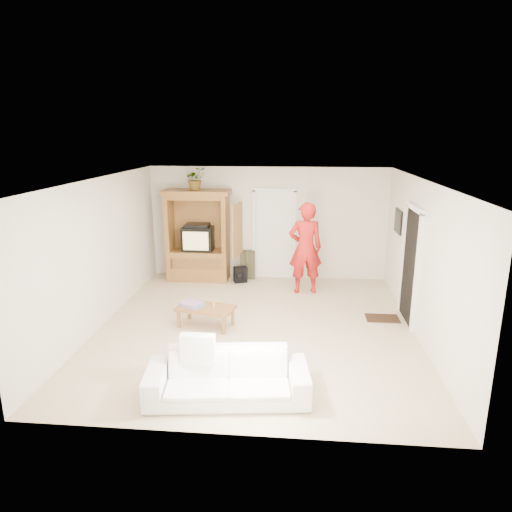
{
  "coord_description": "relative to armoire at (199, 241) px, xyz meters",
  "views": [
    {
      "loc": [
        0.68,
        -7.46,
        3.33
      ],
      "look_at": [
        -0.06,
        0.6,
        1.15
      ],
      "focal_mm": 32.0,
      "sensor_mm": 36.0,
      "label": 1
    }
  ],
  "objects": [
    {
      "name": "door_back",
      "position": [
        1.73,
        0.31,
        0.11
      ],
      "size": [
        0.85,
        0.05,
        2.04
      ],
      "primitive_type": "cube",
      "color": "white",
      "rests_on": "floor"
    },
    {
      "name": "towel",
      "position": [
        0.43,
        -2.69,
        -0.5
      ],
      "size": [
        0.47,
        0.42,
        0.08
      ],
      "primitive_type": "cube",
      "rotation": [
        0.0,
        0.0,
        -0.47
      ],
      "color": "#F85268",
      "rests_on": "coffee_table"
    },
    {
      "name": "wall_right",
      "position": [
        4.33,
        -2.66,
        0.39
      ],
      "size": [
        0.0,
        6.0,
        6.0
      ],
      "primitive_type": "plane",
      "rotation": [
        1.57,
        0.0,
        -1.57
      ],
      "color": "silver",
      "rests_on": "floor"
    },
    {
      "name": "coffee_table",
      "position": [
        0.68,
        -2.69,
        -0.59
      ],
      "size": [
        1.09,
        0.76,
        0.37
      ],
      "rotation": [
        0.0,
        0.0,
        -0.23
      ],
      "color": "#8F5F31",
      "rests_on": "floor"
    },
    {
      "name": "sofa",
      "position": [
        1.41,
        -4.92,
        -0.6
      ],
      "size": [
        2.16,
        1.05,
        0.61
      ],
      "primitive_type": "imported",
      "rotation": [
        0.0,
        0.0,
        0.12
      ],
      "color": "white",
      "rests_on": "floor"
    },
    {
      "name": "man",
      "position": [
        2.44,
        -0.7,
        0.07
      ],
      "size": [
        0.78,
        0.58,
        1.96
      ],
      "primitive_type": "imported",
      "rotation": [
        0.0,
        0.0,
        3.31
      ],
      "color": "red",
      "rests_on": "floor"
    },
    {
      "name": "wall_left",
      "position": [
        -1.17,
        -2.66,
        0.39
      ],
      "size": [
        0.0,
        6.0,
        6.0
      ],
      "primitive_type": "plane",
      "rotation": [
        1.57,
        0.0,
        1.57
      ],
      "color": "silver",
      "rests_on": "floor"
    },
    {
      "name": "floor",
      "position": [
        1.58,
        -2.66,
        -0.91
      ],
      "size": [
        6.0,
        6.0,
        0.0
      ],
      "primitive_type": "plane",
      "color": "tan",
      "rests_on": "ground"
    },
    {
      "name": "wall_front",
      "position": [
        1.58,
        -5.66,
        0.39
      ],
      "size": [
        5.5,
        0.0,
        5.5
      ],
      "primitive_type": "plane",
      "rotation": [
        -1.57,
        0.0,
        0.0
      ],
      "color": "silver",
      "rests_on": "floor"
    },
    {
      "name": "ceiling",
      "position": [
        1.58,
        -2.66,
        1.69
      ],
      "size": [
        6.0,
        6.0,
        0.0
      ],
      "primitive_type": "plane",
      "rotation": [
        3.14,
        0.0,
        0.0
      ],
      "color": "white",
      "rests_on": "floor"
    },
    {
      "name": "backpack_black",
      "position": [
        0.99,
        -0.19,
        -0.73
      ],
      "size": [
        0.34,
        0.27,
        0.36
      ],
      "primitive_type": null,
      "rotation": [
        0.0,
        0.0,
        0.4
      ],
      "color": "black",
      "rests_on": "floor"
    },
    {
      "name": "wall_back",
      "position": [
        1.58,
        0.34,
        0.39
      ],
      "size": [
        5.5,
        0.0,
        5.5
      ],
      "primitive_type": "plane",
      "rotation": [
        1.57,
        0.0,
        0.0
      ],
      "color": "silver",
      "rests_on": "floor"
    },
    {
      "name": "doorway_right",
      "position": [
        4.3,
        -2.06,
        0.11
      ],
      "size": [
        0.05,
        0.9,
        2.04
      ],
      "primitive_type": "cube",
      "color": "black",
      "rests_on": "floor"
    },
    {
      "name": "armoire",
      "position": [
        0.0,
        0.0,
        0.0
      ],
      "size": [
        1.82,
        1.14,
        2.1
      ],
      "color": "brown",
      "rests_on": "floor"
    },
    {
      "name": "candle",
      "position": [
        0.81,
        -2.65,
        -0.49
      ],
      "size": [
        0.08,
        0.08,
        0.1
      ],
      "primitive_type": "cylinder",
      "color": "tan",
      "rests_on": "coffee_table"
    },
    {
      "name": "framed_picture",
      "position": [
        4.31,
        -0.76,
        0.69
      ],
      "size": [
        0.03,
        0.6,
        0.48
      ],
      "primitive_type": "cube",
      "color": "black",
      "rests_on": "wall_right"
    },
    {
      "name": "plant",
      "position": [
        -0.02,
        -0.03,
        1.44
      ],
      "size": [
        0.59,
        0.57,
        0.5
      ],
      "primitive_type": "imported",
      "rotation": [
        0.0,
        0.0,
        0.53
      ],
      "color": "#4C7238",
      "rests_on": "armoire"
    },
    {
      "name": "backpack_olive",
      "position": [
        1.11,
        0.19,
        -0.58
      ],
      "size": [
        0.35,
        0.27,
        0.65
      ],
      "primitive_type": null,
      "rotation": [
        0.0,
        0.0,
        0.04
      ],
      "color": "#47442B",
      "rests_on": "floor"
    },
    {
      "name": "doormat",
      "position": [
        3.88,
        -2.06,
        -0.9
      ],
      "size": [
        0.6,
        0.4,
        0.02
      ],
      "primitive_type": "cube",
      "color": "#382316",
      "rests_on": "floor"
    }
  ]
}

